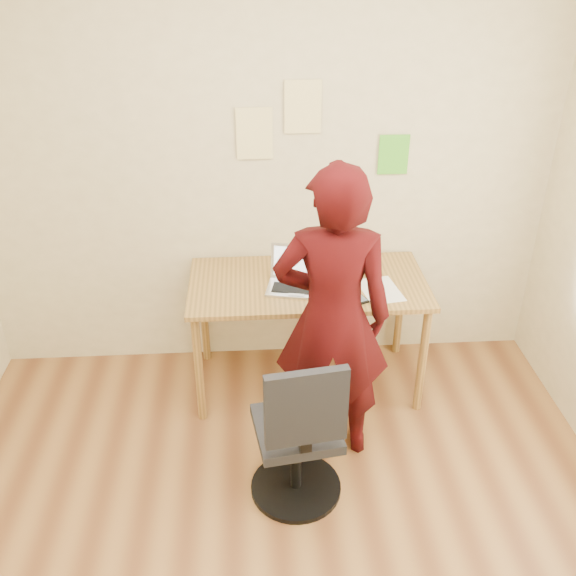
{
  "coord_description": "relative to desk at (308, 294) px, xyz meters",
  "views": [
    {
      "loc": [
        -0.1,
        -1.9,
        2.59
      ],
      "look_at": [
        0.09,
        0.95,
        0.95
      ],
      "focal_mm": 40.0,
      "sensor_mm": 36.0,
      "label": 1
    }
  ],
  "objects": [
    {
      "name": "paper_sheet",
      "position": [
        0.41,
        -0.12,
        0.09
      ],
      "size": [
        0.26,
        0.33,
        0.0
      ],
      "primitive_type": "cube",
      "rotation": [
        0.0,
        0.0,
        0.17
      ],
      "color": "white",
      "rests_on": "desk"
    },
    {
      "name": "wall_note_mid",
      "position": [
        -0.01,
        0.36,
        1.02
      ],
      "size": [
        0.21,
        0.0,
        0.3
      ],
      "primitive_type": "cube",
      "color": "#F8E494",
      "rests_on": "room"
    },
    {
      "name": "room",
      "position": [
        -0.23,
        -1.38,
        0.7
      ],
      "size": [
        3.58,
        3.58,
        2.78
      ],
      "color": "brown",
      "rests_on": "ground"
    },
    {
      "name": "phone",
      "position": [
        0.26,
        -0.21,
        0.09
      ],
      "size": [
        0.12,
        0.15,
        0.01
      ],
      "rotation": [
        0.0,
        0.0,
        0.4
      ],
      "color": "black",
      "rests_on": "desk"
    },
    {
      "name": "wall_note_right",
      "position": [
        0.53,
        0.36,
        0.73
      ],
      "size": [
        0.18,
        0.0,
        0.24
      ],
      "primitive_type": "cube",
      "color": "#52C12B",
      "rests_on": "room"
    },
    {
      "name": "desk",
      "position": [
        0.0,
        0.0,
        0.0
      ],
      "size": [
        1.4,
        0.7,
        0.74
      ],
      "color": "olive",
      "rests_on": "ground"
    },
    {
      "name": "wall_note_left",
      "position": [
        -0.29,
        0.36,
        0.87
      ],
      "size": [
        0.21,
        0.0,
        0.3
      ],
      "primitive_type": "cube",
      "color": "#F8E494",
      "rests_on": "room"
    },
    {
      "name": "office_chair",
      "position": [
        -0.13,
        -0.95,
        -0.27
      ],
      "size": [
        0.47,
        0.47,
        0.91
      ],
      "rotation": [
        0.0,
        0.0,
        0.15
      ],
      "color": "black",
      "rests_on": "ground"
    },
    {
      "name": "laptop",
      "position": [
        -0.08,
        -0.04,
        0.14
      ],
      "size": [
        0.35,
        0.32,
        0.22
      ],
      "rotation": [
        0.0,
        0.0,
        -0.2
      ],
      "color": "#BABAC2",
      "rests_on": "desk"
    },
    {
      "name": "person",
      "position": [
        0.07,
        -0.55,
        0.18
      ],
      "size": [
        0.65,
        0.47,
        1.67
      ],
      "primitive_type": "imported",
      "rotation": [
        0.0,
        0.0,
        3.02
      ],
      "color": "#320608",
      "rests_on": "ground"
    }
  ]
}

